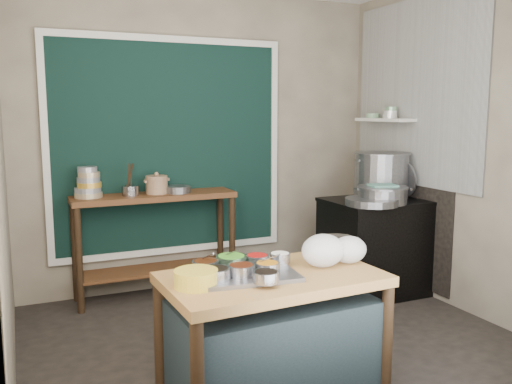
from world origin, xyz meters
name	(u,v)px	position (x,y,z in m)	size (l,w,h in m)	color
floor	(271,339)	(0.00, 0.00, -0.01)	(3.50, 3.00, 0.02)	#2B2520
back_wall	(204,141)	(0.00, 1.51, 1.40)	(3.50, 0.02, 2.80)	gray
right_wall	(460,145)	(1.76, 0.00, 1.40)	(0.02, 3.00, 2.80)	gray
curtain_panel	(169,147)	(-0.35, 1.47, 1.35)	(2.10, 0.02, 1.90)	black
curtain_frame	(170,147)	(-0.35, 1.46, 1.35)	(2.22, 0.03, 2.02)	beige
tile_panel	(416,93)	(1.74, 0.55, 1.85)	(0.02, 1.70, 1.70)	#B2B2AA
soot_patch	(404,214)	(1.74, 0.65, 0.70)	(0.01, 1.30, 1.30)	black
wall_shelf	(385,120)	(1.63, 0.85, 1.60)	(0.22, 0.70, 0.03)	beige
prep_table	(272,336)	(-0.35, -0.75, 0.38)	(1.25, 0.72, 0.75)	olive
back_counter	(156,245)	(-0.55, 1.28, 0.47)	(1.45, 0.40, 0.95)	#4F2E16
stove_block	(376,248)	(1.35, 0.55, 0.42)	(0.90, 0.68, 0.85)	black
stove_top	(378,201)	(1.35, 0.55, 0.86)	(0.92, 0.69, 0.03)	black
condiment_tray	(248,275)	(-0.50, -0.73, 0.76)	(0.55, 0.39, 0.02)	gray
condiment_bowls	(241,267)	(-0.53, -0.71, 0.81)	(0.62, 0.49, 0.07)	gray
yellow_basin	(196,278)	(-0.82, -0.78, 0.80)	(0.24, 0.24, 0.09)	gold
saucepan	(337,245)	(0.23, -0.52, 0.81)	(0.21, 0.21, 0.12)	gray
plastic_bag_a	(323,250)	(-0.01, -0.73, 0.85)	(0.27, 0.23, 0.20)	white
plastic_bag_b	(349,250)	(0.18, -0.73, 0.83)	(0.23, 0.19, 0.17)	white
bowl_stack	(88,184)	(-1.11, 1.30, 1.07)	(0.23, 0.23, 0.26)	tan
utensil_cup	(130,191)	(-0.76, 1.26, 0.99)	(0.15, 0.15, 0.09)	gray
ceramic_crock	(157,186)	(-0.52, 1.29, 1.02)	(0.21, 0.21, 0.14)	#8A694B
wide_bowl	(177,189)	(-0.34, 1.26, 0.98)	(0.24, 0.24, 0.06)	gray
stock_pot	(381,175)	(1.46, 0.65, 1.09)	(0.54, 0.54, 0.42)	gray
pot_lid	(400,177)	(1.62, 0.58, 1.07)	(0.39, 0.39, 0.02)	gray
steamer	(382,195)	(1.27, 0.37, 0.95)	(0.46, 0.46, 0.15)	gray
green_cloth	(383,185)	(1.27, 0.37, 1.04)	(0.23, 0.18, 0.02)	#5F9D89
shallow_pan	(372,202)	(1.12, 0.33, 0.91)	(0.46, 0.46, 0.06)	gray
shelf_bowl_stack	(390,113)	(1.63, 0.77, 1.67)	(0.14, 0.14, 0.11)	silver
shelf_bowl_green	(373,116)	(1.63, 1.05, 1.64)	(0.13, 0.13, 0.05)	gray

